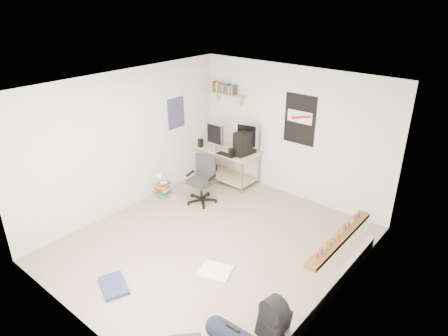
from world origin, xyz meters
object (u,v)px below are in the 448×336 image
Objects in this scene: book_stack at (164,190)px; office_chair at (201,179)px; desk at (223,163)px; duffel_bag at (233,336)px; backpack at (273,322)px.

office_chair is at bearing 25.08° from book_stack.
book_stack is at bearing -85.49° from desk.
office_chair is 2.06× the size of book_stack.
backpack is at bearing 54.99° from duffel_bag.
book_stack is at bearing 166.40° from backpack.
backpack is 0.50m from duffel_bag.
desk is 3.60× the size of backpack.
duffel_bag is 3.76m from book_stack.
book_stack is (-3.50, 1.50, -0.05)m from backpack.
office_chair is at bearing -52.85° from desk.
office_chair is at bearing 136.90° from duffel_bag.
book_stack is (-3.23, 1.92, 0.01)m from duffel_bag.
book_stack is (-0.35, -1.35, -0.21)m from desk.
duffel_bag reaches higher than book_stack.
desk is at bearing 129.62° from duffel_bag.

